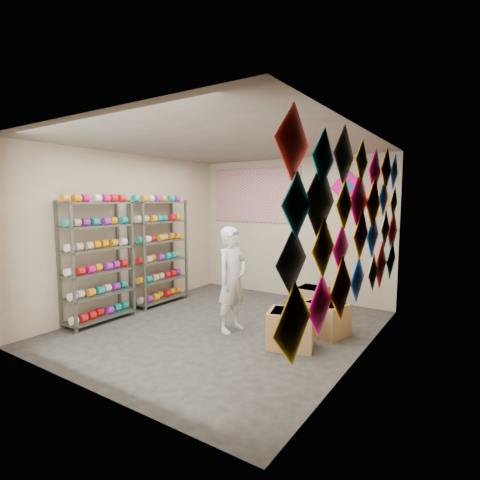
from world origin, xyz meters
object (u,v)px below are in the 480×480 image
Objects in this scene: shelf_rack_back at (159,252)px; carton_c at (311,300)px; shelf_rack_front at (98,262)px; carton_a at (291,329)px; carton_b at (326,318)px; shopkeeper at (232,279)px.

shelf_rack_back reaches higher than carton_c.
shelf_rack_front reaches higher than carton_a.
carton_b is (3.16, 1.43, -0.72)m from shelf_rack_front.
shelf_rack_front is 1.25× the size of shopkeeper.
carton_a is at bearing -91.16° from carton_b.
carton_a is at bearing -89.92° from shopkeeper.
shelf_rack_back is at bearing 81.52° from shopkeeper.
carton_a is 0.72m from carton_b.
shopkeeper is 2.65× the size of carton_a.
carton_b is (0.21, 0.69, -0.01)m from carton_a.
carton_c is at bearing -19.25° from shopkeeper.
carton_c is (0.64, 1.40, -0.54)m from shopkeeper.
shelf_rack_front is 3.67× the size of carton_c.
shelf_rack_front is at bearing -137.64° from carton_c.
shelf_rack_front is 3.12m from carton_a.
shopkeeper is at bearing 22.73° from shelf_rack_front.
carton_a reaches higher than carton_c.
carton_c is at bearing 85.39° from carton_a.
shopkeeper is at bearing -13.69° from shelf_rack_back.
shopkeeper is 1.44m from carton_b.
shelf_rack_front is at bearing 117.95° from shopkeeper.
shelf_rack_back is 3.24m from carton_b.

